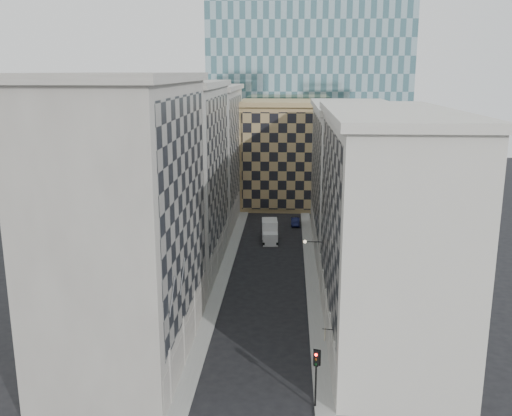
% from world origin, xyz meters
% --- Properties ---
extents(sidewalk_west, '(1.50, 100.00, 0.15)m').
position_xyz_m(sidewalk_west, '(-5.25, 30.00, 0.07)').
color(sidewalk_west, gray).
rests_on(sidewalk_west, ground).
extents(sidewalk_east, '(1.50, 100.00, 0.15)m').
position_xyz_m(sidewalk_east, '(5.25, 30.00, 0.07)').
color(sidewalk_east, gray).
rests_on(sidewalk_east, ground).
extents(bldg_left_a, '(10.80, 22.80, 23.70)m').
position_xyz_m(bldg_left_a, '(-10.88, 11.00, 11.82)').
color(bldg_left_a, gray).
rests_on(bldg_left_a, ground).
extents(bldg_left_b, '(10.80, 22.80, 22.70)m').
position_xyz_m(bldg_left_b, '(-10.88, 33.00, 11.32)').
color(bldg_left_b, gray).
rests_on(bldg_left_b, ground).
extents(bldg_left_c, '(10.80, 22.80, 21.70)m').
position_xyz_m(bldg_left_c, '(-10.88, 55.00, 10.83)').
color(bldg_left_c, gray).
rests_on(bldg_left_c, ground).
extents(bldg_right_a, '(10.80, 26.80, 20.70)m').
position_xyz_m(bldg_right_a, '(10.88, 15.00, 10.32)').
color(bldg_right_a, beige).
rests_on(bldg_right_a, ground).
extents(bldg_right_b, '(10.80, 28.80, 19.70)m').
position_xyz_m(bldg_right_b, '(10.89, 42.00, 9.85)').
color(bldg_right_b, beige).
rests_on(bldg_right_b, ground).
extents(tan_block, '(16.80, 14.80, 18.80)m').
position_xyz_m(tan_block, '(2.00, 67.90, 9.44)').
color(tan_block, '#A28F56').
rests_on(tan_block, ground).
extents(church_tower, '(7.20, 7.20, 51.50)m').
position_xyz_m(church_tower, '(0.00, 82.00, 26.95)').
color(church_tower, '#2C2822').
rests_on(church_tower, ground).
extents(flagpoles_left, '(0.10, 6.33, 2.33)m').
position_xyz_m(flagpoles_left, '(-5.90, 6.00, 8.00)').
color(flagpoles_left, gray).
rests_on(flagpoles_left, ground).
extents(bracket_lamp, '(1.98, 0.36, 0.36)m').
position_xyz_m(bracket_lamp, '(4.38, 24.00, 6.20)').
color(bracket_lamp, black).
rests_on(bracket_lamp, ground).
extents(traffic_light, '(0.54, 0.53, 4.39)m').
position_xyz_m(traffic_light, '(4.55, 2.92, 3.30)').
color(traffic_light, black).
rests_on(traffic_light, sidewalk_east).
extents(box_truck, '(2.54, 5.49, 2.94)m').
position_xyz_m(box_truck, '(-0.24, 44.62, 1.28)').
color(box_truck, silver).
rests_on(box_truck, ground).
extents(dark_car, '(1.34, 3.78, 1.24)m').
position_xyz_m(dark_car, '(3.50, 53.32, 0.62)').
color(dark_car, '#0E1234').
rests_on(dark_car, ground).
extents(shop_sign, '(0.87, 0.76, 0.84)m').
position_xyz_m(shop_sign, '(5.42, 7.04, 3.83)').
color(shop_sign, black).
rests_on(shop_sign, ground).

